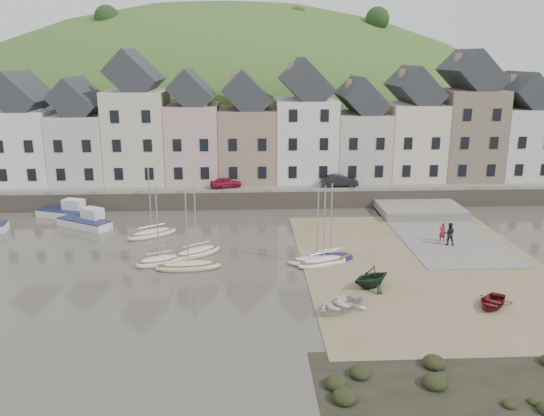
{
  "coord_description": "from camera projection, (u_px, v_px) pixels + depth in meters",
  "views": [
    {
      "loc": [
        -2.16,
        -37.91,
        15.08
      ],
      "look_at": [
        0.0,
        6.0,
        3.0
      ],
      "focal_mm": 36.56,
      "sensor_mm": 36.0,
      "label": 1
    }
  ],
  "objects": [
    {
      "name": "rowboat_white",
      "position": [
        340.0,
        304.0,
        33.86
      ],
      "size": [
        4.15,
        4.0,
        0.7
      ],
      "primitive_type": "imported",
      "rotation": [
        0.0,
        0.0,
        -0.89
      ],
      "color": "silver",
      "rests_on": "beach"
    },
    {
      "name": "car_right",
      "position": [
        339.0,
        180.0,
        59.17
      ],
      "size": [
        3.96,
        1.42,
        1.3
      ],
      "primitive_type": "imported",
      "rotation": [
        0.0,
        0.0,
        1.58
      ],
      "color": "black",
      "rests_on": "quay_street"
    },
    {
      "name": "motorboat_0",
      "position": [
        86.0,
        221.0,
        50.42
      ],
      "size": [
        5.43,
        4.26,
        1.7
      ],
      "color": "silver",
      "rests_on": "ground"
    },
    {
      "name": "person_dark",
      "position": [
        449.0,
        234.0,
        45.24
      ],
      "size": [
        1.07,
        0.93,
        1.88
      ],
      "primitive_type": "imported",
      "rotation": [
        0.0,
        0.0,
        2.88
      ],
      "color": "black",
      "rests_on": "slipway"
    },
    {
      "name": "sailboat_5",
      "position": [
        330.0,
        258.0,
        42.05
      ],
      "size": [
        4.14,
        2.57,
        6.32
      ],
      "color": "#141C41",
      "rests_on": "ground"
    },
    {
      "name": "sailboat_3",
      "position": [
        197.0,
        252.0,
        43.27
      ],
      "size": [
        4.37,
        3.79,
        6.32
      ],
      "color": "silver",
      "rests_on": "ground"
    },
    {
      "name": "quay_land",
      "position": [
        262.0,
        171.0,
        71.23
      ],
      "size": [
        90.0,
        30.0,
        1.5
      ],
      "primitive_type": "cube",
      "color": "#3F6127",
      "rests_on": "ground"
    },
    {
      "name": "sailboat_1",
      "position": [
        160.0,
        261.0,
        41.46
      ],
      "size": [
        3.96,
        2.88,
        6.32
      ],
      "color": "silver",
      "rests_on": "ground"
    },
    {
      "name": "townhouse_terrace",
      "position": [
        280.0,
        128.0,
        61.87
      ],
      "size": [
        61.05,
        8.0,
        13.93
      ],
      "color": "white",
      "rests_on": "quay_land"
    },
    {
      "name": "person_red",
      "position": [
        442.0,
        232.0,
        46.13
      ],
      "size": [
        0.6,
        0.41,
        1.61
      ],
      "primitive_type": "imported",
      "rotation": [
        0.0,
        0.0,
        3.18
      ],
      "color": "maroon",
      "rests_on": "slipway"
    },
    {
      "name": "ground",
      "position": [
        276.0,
        269.0,
        40.61
      ],
      "size": [
        160.0,
        160.0,
        0.0
      ],
      "primitive_type": "plane",
      "color": "#4A433A",
      "rests_on": "ground"
    },
    {
      "name": "shore_rocks",
      "position": [
        443.0,
        381.0,
        26.35
      ],
      "size": [
        14.0,
        6.0,
        0.74
      ],
      "color": "black",
      "rests_on": "ground"
    },
    {
      "name": "sailboat_4",
      "position": [
        317.0,
        261.0,
        41.49
      ],
      "size": [
        4.44,
        1.53,
        6.32
      ],
      "color": "silver",
      "rests_on": "ground"
    },
    {
      "name": "sailboat_6",
      "position": [
        324.0,
        261.0,
        41.42
      ],
      "size": [
        4.61,
        3.25,
        6.32
      ],
      "color": "silver",
      "rests_on": "ground"
    },
    {
      "name": "hillside",
      "position": [
        231.0,
        240.0,
        102.93
      ],
      "size": [
        134.4,
        84.0,
        84.0
      ],
      "color": "#3F6127",
      "rests_on": "ground"
    },
    {
      "name": "seawall",
      "position": [
        267.0,
        199.0,
        56.75
      ],
      "size": [
        70.0,
        1.2,
        1.8
      ],
      "primitive_type": "cube",
      "color": "slate",
      "rests_on": "ground"
    },
    {
      "name": "slipway",
      "position": [
        440.0,
        232.0,
        49.01
      ],
      "size": [
        8.0,
        18.0,
        0.12
      ],
      "primitive_type": "cube",
      "color": "slate",
      "rests_on": "ground"
    },
    {
      "name": "rowboat_green",
      "position": [
        371.0,
        277.0,
        37.02
      ],
      "size": [
        3.79,
        3.64,
        1.54
      ],
      "primitive_type": "imported",
      "rotation": [
        0.0,
        0.0,
        -1.04
      ],
      "color": "black",
      "rests_on": "beach"
    },
    {
      "name": "quay_street",
      "position": [
        265.0,
        186.0,
        59.95
      ],
      "size": [
        70.0,
        7.0,
        0.1
      ],
      "primitive_type": "cube",
      "color": "slate",
      "rests_on": "quay_land"
    },
    {
      "name": "car_left",
      "position": [
        226.0,
        183.0,
        58.62
      ],
      "size": [
        3.52,
        2.19,
        1.12
      ],
      "primitive_type": "imported",
      "rotation": [
        0.0,
        0.0,
        1.86
      ],
      "color": "maroon",
      "rests_on": "quay_street"
    },
    {
      "name": "sailboat_0",
      "position": [
        152.0,
        234.0,
        47.88
      ],
      "size": [
        4.59,
        3.73,
        6.32
      ],
      "color": "silver",
      "rests_on": "ground"
    },
    {
      "name": "rowboat_red",
      "position": [
        492.0,
        302.0,
        34.33
      ],
      "size": [
        3.4,
        3.52,
        0.59
      ],
      "primitive_type": "imported",
      "rotation": [
        0.0,
        0.0,
        -0.69
      ],
      "color": "maroon",
      "rests_on": "beach"
    },
    {
      "name": "motorboat_2",
      "position": [
        67.0,
        211.0,
        53.57
      ],
      "size": [
        5.83,
        3.56,
        1.7
      ],
      "color": "silver",
      "rests_on": "ground"
    },
    {
      "name": "beach",
      "position": [
        424.0,
        266.0,
        41.13
      ],
      "size": [
        18.0,
        26.0,
        0.06
      ],
      "primitive_type": "cube",
      "color": "#736246",
      "rests_on": "ground"
    },
    {
      "name": "sailboat_2",
      "position": [
        188.0,
        266.0,
        40.51
      ],
      "size": [
        4.92,
        1.93,
        6.32
      ],
      "color": "beige",
      "rests_on": "ground"
    }
  ]
}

